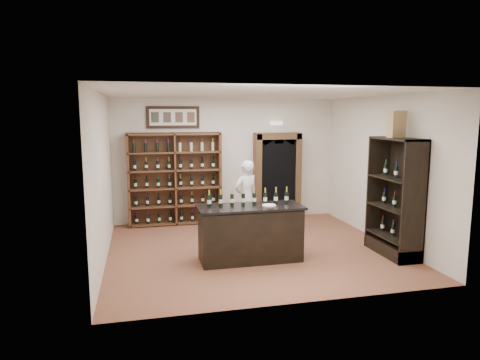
% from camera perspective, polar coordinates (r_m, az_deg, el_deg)
% --- Properties ---
extents(floor, '(5.50, 5.50, 0.00)m').
position_cam_1_polar(floor, '(8.51, 1.66, -9.19)').
color(floor, brown).
rests_on(floor, ground).
extents(ceiling, '(5.50, 5.50, 0.00)m').
position_cam_1_polar(ceiling, '(8.10, 1.75, 11.44)').
color(ceiling, white).
rests_on(ceiling, wall_back).
extents(wall_back, '(5.50, 0.04, 3.00)m').
position_cam_1_polar(wall_back, '(10.59, -1.76, 2.68)').
color(wall_back, white).
rests_on(wall_back, ground).
extents(wall_left, '(0.04, 5.00, 3.00)m').
position_cam_1_polar(wall_left, '(7.93, -17.88, 0.22)').
color(wall_left, white).
rests_on(wall_left, ground).
extents(wall_right, '(0.04, 5.00, 3.00)m').
position_cam_1_polar(wall_right, '(9.26, 18.40, 1.36)').
color(wall_right, white).
rests_on(wall_right, ground).
extents(wine_shelf, '(2.20, 0.38, 2.20)m').
position_cam_1_polar(wine_shelf, '(10.30, -8.68, 0.17)').
color(wine_shelf, brown).
rests_on(wine_shelf, ground).
extents(framed_picture, '(1.25, 0.04, 0.52)m').
position_cam_1_polar(framed_picture, '(10.32, -8.92, 8.26)').
color(framed_picture, black).
rests_on(framed_picture, wall_back).
extents(arched_doorway, '(1.17, 0.35, 2.17)m').
position_cam_1_polar(arched_doorway, '(10.78, 4.95, 0.82)').
color(arched_doorway, black).
rests_on(arched_doorway, ground).
extents(emergency_light, '(0.30, 0.10, 0.10)m').
position_cam_1_polar(emergency_light, '(10.77, 4.89, 7.55)').
color(emergency_light, white).
rests_on(emergency_light, wall_back).
extents(tasting_counter, '(1.88, 0.78, 1.00)m').
position_cam_1_polar(tasting_counter, '(7.76, 1.38, -7.15)').
color(tasting_counter, black).
rests_on(tasting_counter, ground).
extents(counter_bottle_0, '(0.07, 0.07, 0.30)m').
position_cam_1_polar(counter_bottle_0, '(7.58, -4.11, -2.77)').
color(counter_bottle_0, black).
rests_on(counter_bottle_0, tasting_counter).
extents(counter_bottle_1, '(0.07, 0.07, 0.30)m').
position_cam_1_polar(counter_bottle_1, '(7.62, -2.58, -2.70)').
color(counter_bottle_1, black).
rests_on(counter_bottle_1, tasting_counter).
extents(counter_bottle_2, '(0.07, 0.07, 0.30)m').
position_cam_1_polar(counter_bottle_2, '(7.66, -1.07, -2.63)').
color(counter_bottle_2, black).
rests_on(counter_bottle_2, tasting_counter).
extents(counter_bottle_3, '(0.07, 0.07, 0.30)m').
position_cam_1_polar(counter_bottle_3, '(7.70, 0.43, -2.57)').
color(counter_bottle_3, black).
rests_on(counter_bottle_3, tasting_counter).
extents(counter_bottle_4, '(0.07, 0.07, 0.30)m').
position_cam_1_polar(counter_bottle_4, '(7.75, 1.91, -2.50)').
color(counter_bottle_4, black).
rests_on(counter_bottle_4, tasting_counter).
extents(counter_bottle_5, '(0.07, 0.07, 0.30)m').
position_cam_1_polar(counter_bottle_5, '(7.81, 3.37, -2.43)').
color(counter_bottle_5, black).
rests_on(counter_bottle_5, tasting_counter).
extents(counter_bottle_6, '(0.07, 0.07, 0.30)m').
position_cam_1_polar(counter_bottle_6, '(7.87, 4.81, -2.36)').
color(counter_bottle_6, black).
rests_on(counter_bottle_6, tasting_counter).
extents(counter_bottle_7, '(0.07, 0.07, 0.30)m').
position_cam_1_polar(counter_bottle_7, '(7.93, 6.22, -2.29)').
color(counter_bottle_7, black).
rests_on(counter_bottle_7, tasting_counter).
extents(side_cabinet, '(0.48, 1.20, 2.20)m').
position_cam_1_polar(side_cabinet, '(8.52, 20.01, -4.43)').
color(side_cabinet, black).
rests_on(side_cabinet, ground).
extents(shopkeeper, '(0.70, 0.60, 1.63)m').
position_cam_1_polar(shopkeeper, '(9.39, 0.81, -2.32)').
color(shopkeeper, silver).
rests_on(shopkeeper, ground).
extents(plate, '(0.25, 0.25, 0.02)m').
position_cam_1_polar(plate, '(7.66, 3.90, -3.39)').
color(plate, white).
rests_on(plate, tasting_counter).
extents(wine_crate, '(0.37, 0.22, 0.49)m').
position_cam_1_polar(wine_crate, '(8.31, 20.17, 7.01)').
color(wine_crate, tan).
rests_on(wine_crate, side_cabinet).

